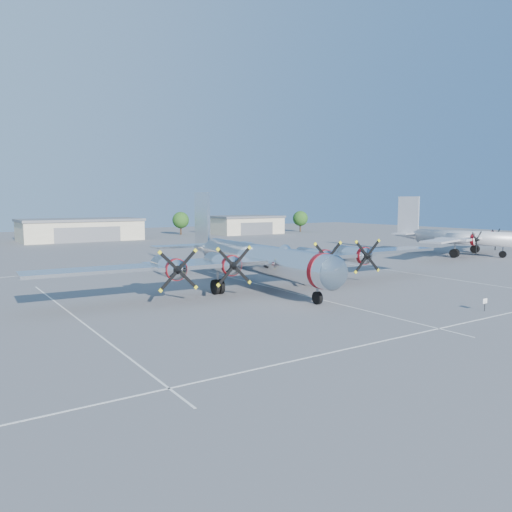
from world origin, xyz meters
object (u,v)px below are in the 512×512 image
hangar_east (244,225)px  tree_far_east (300,219)px  tree_east (181,220)px  twin_engine_east (457,255)px  info_placard (485,302)px  main_bomber_b29 (255,286)px  hangar_center (80,229)px

hangar_east → tree_far_east: tree_far_east is taller
hangar_east → tree_far_east: (20.00, -1.96, 1.51)m
tree_east → twin_engine_east: 80.58m
twin_engine_east → info_placard: size_ratio=29.48×
main_bomber_b29 → tree_east: bearing=73.2°
hangar_center → info_placard: size_ratio=25.30×
twin_engine_east → info_placard: (-39.65, -30.01, 0.80)m
hangar_east → info_placard: (-39.46, -102.36, -1.92)m
hangar_center → main_bomber_b29: 80.52m
hangar_center → hangar_east: bearing=0.0°
tree_east → hangar_center: bearing=-168.6°
hangar_east → tree_east: (-18.00, 6.04, 1.51)m
hangar_center → main_bomber_b29: bearing=-90.8°
hangar_east → twin_engine_east: bearing=-89.8°
tree_east → main_bomber_b29: bearing=-109.8°
hangar_east → tree_far_east: bearing=-5.6°
hangar_center → main_bomber_b29: (-1.15, -80.46, -2.71)m
twin_engine_east → tree_far_east: bearing=59.4°
hangar_east → tree_east: size_ratio=3.10×
info_placard → hangar_center: bearing=96.1°
tree_east → twin_engine_east: (18.19, -78.38, -4.22)m
twin_engine_east → hangar_center: bearing=108.8°
hangar_center → twin_engine_east: 86.97m
tree_far_east → twin_engine_east: bearing=-105.7°
hangar_east → info_placard: hangar_east is taller
hangar_center → hangar_east: size_ratio=1.39×
hangar_east → info_placard: bearing=-111.1°
tree_far_east → hangar_center: bearing=178.3°
main_bomber_b29 → info_placard: (9.69, -21.90, 0.80)m
tree_east → tree_far_east: bearing=-11.9°
tree_east → tree_far_east: size_ratio=1.00×
main_bomber_b29 → twin_engine_east: bearing=12.4°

